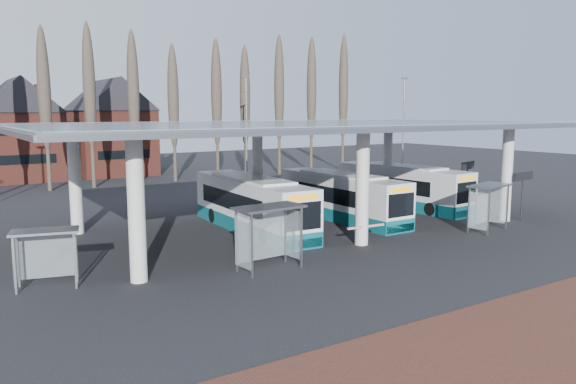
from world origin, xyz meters
TOP-DOWN VIEW (x-y plane):
  - ground at (0.00, 0.00)m, footprint 140.00×140.00m
  - station_canopy at (0.00, 8.00)m, footprint 32.00×16.00m
  - poplar_row at (0.00, 33.00)m, footprint 45.10×1.10m
  - lamp_post_b at (6.00, 26.00)m, footprint 0.80×0.16m
  - lamp_post_c at (20.00, 20.00)m, footprint 0.80×0.16m
  - bus_1 at (-3.07, 8.88)m, footprint 2.95×11.53m
  - bus_2 at (3.52, 8.77)m, footprint 2.49×10.92m
  - bus_3 at (10.08, 10.00)m, footprint 3.30×11.32m
  - shelter_0 at (-15.31, 3.80)m, footprint 2.77×1.85m
  - shelter_1 at (-6.55, 1.23)m, footprint 3.20×1.76m
  - shelter_2 at (8.39, 1.18)m, footprint 3.24×2.13m
  - info_sign_0 at (13.01, 1.99)m, footprint 2.11×0.26m
  - info_sign_1 at (14.34, 7.48)m, footprint 2.16×0.82m
  - barrier at (0.07, 2.35)m, footprint 2.35×0.70m

SIDE VIEW (x-z plane):
  - ground at x=0.00m, z-range 0.00..0.00m
  - barrier at x=0.07m, z-range 0.32..1.50m
  - bus_2 at x=3.52m, z-range -0.09..2.94m
  - bus_3 at x=10.08m, z-range -0.09..3.01m
  - bus_1 at x=-3.07m, z-range -0.09..3.09m
  - shelter_0 at x=-15.31m, z-range 0.54..2.90m
  - shelter_2 at x=8.39m, z-range 0.63..3.39m
  - shelter_1 at x=-6.55m, z-range 0.65..3.54m
  - info_sign_0 at x=13.01m, z-range 1.06..4.20m
  - info_sign_1 at x=14.34m, z-range 1.13..4.46m
  - lamp_post_b at x=6.00m, z-range 0.25..10.42m
  - lamp_post_c at x=20.00m, z-range 0.25..10.42m
  - station_canopy at x=0.00m, z-range 2.51..8.85m
  - poplar_row at x=0.00m, z-range 1.53..16.03m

